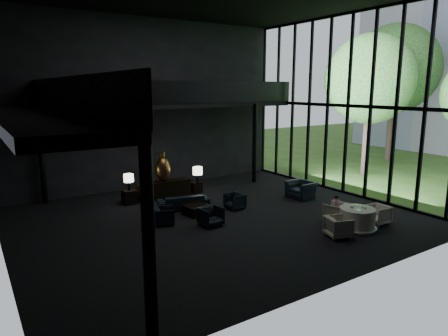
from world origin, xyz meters
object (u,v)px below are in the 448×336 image
table_lamp_left (129,179)px  dining_chair_west (339,226)px  bronze_urn (163,169)px  sofa (183,200)px  side_table_right (196,187)px  console (164,189)px  lounge_armchair_west (164,216)px  child (336,203)px  lounge_armchair_east (235,201)px  side_table_left (129,197)px  coffee_table (196,210)px  dining_table (357,220)px  table_lamp_right (198,171)px  dining_chair_east (377,214)px  dining_chair_north (336,211)px  lounge_armchair_south (211,216)px  window_armchair (301,186)px

table_lamp_left → dining_chair_west: table_lamp_left is taller
bronze_urn → sofa: 2.20m
side_table_right → table_lamp_left: bearing=-179.4°
console → lounge_armchair_west: (-1.46, -3.21, -0.08)m
side_table_right → child: bearing=-70.7°
sofa → lounge_armchair_east: 2.06m
side_table_left → sofa: (1.56, -1.91, 0.09)m
table_lamp_left → dining_chair_west: size_ratio=0.94×
coffee_table → dining_table: bearing=-49.1°
bronze_urn → table_lamp_right: bearing=-9.0°
bronze_urn → side_table_right: bearing=-2.5°
side_table_right → dining_table: size_ratio=0.38×
table_lamp_left → sofa: bearing=-50.4°
coffee_table → dining_chair_east: dining_chair_east is taller
lounge_armchair_west → dining_chair_west: size_ratio=0.83×
coffee_table → child: child is taller
side_table_right → lounge_armchair_west: bearing=-133.7°
table_lamp_left → lounge_armchair_west: 3.26m
dining_table → dining_chair_north: size_ratio=1.78×
table_lamp_left → lounge_armchair_east: size_ratio=1.11×
lounge_armchair_east → table_lamp_right: bearing=-179.6°
table_lamp_right → child: (2.23, -6.19, -0.32)m
console → sofa: sofa is taller
dining_chair_north → lounge_armchair_south: bearing=-42.8°
coffee_table → dining_chair_north: size_ratio=1.12×
lounge_armchair_west → coffee_table: size_ratio=0.73×
dining_chair_west → child: child is taller
bronze_urn → child: bronze_urn is taller
window_armchair → table_lamp_left: bearing=-119.6°
lounge_armchair_west → child: bearing=-100.3°
lounge_armchair_south → dining_chair_west: dining_chair_west is taller
coffee_table → dining_chair_west: size_ratio=1.15×
coffee_table → dining_chair_west: (2.74, -4.57, 0.18)m
side_table_left → dining_chair_east: bearing=-48.1°
console → table_lamp_right: (1.60, -0.20, 0.66)m
lounge_armchair_west → window_armchair: window_armchair is taller
side_table_right → dining_chair_west: size_ratio=0.70×
dining_chair_east → dining_chair_west: bearing=-83.5°
dining_chair_north → console: bearing=-74.0°
bronze_urn → lounge_armchair_east: 3.68m
window_armchair → dining_chair_west: window_armchair is taller
table_lamp_left → coffee_table: table_lamp_left is taller
table_lamp_left → dining_table: bearing=-53.0°
dining_chair_west → bronze_urn: bearing=38.6°
table_lamp_left → lounge_armchair_west: (0.14, -3.16, -0.77)m
window_armchair → dining_chair_east: 4.04m
table_lamp_right → child: bearing=-70.2°
side_table_left → sofa: size_ratio=0.30×
table_lamp_left → dining_chair_north: size_ratio=0.91×
lounge_armchair_east → coffee_table: bearing=-97.7°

